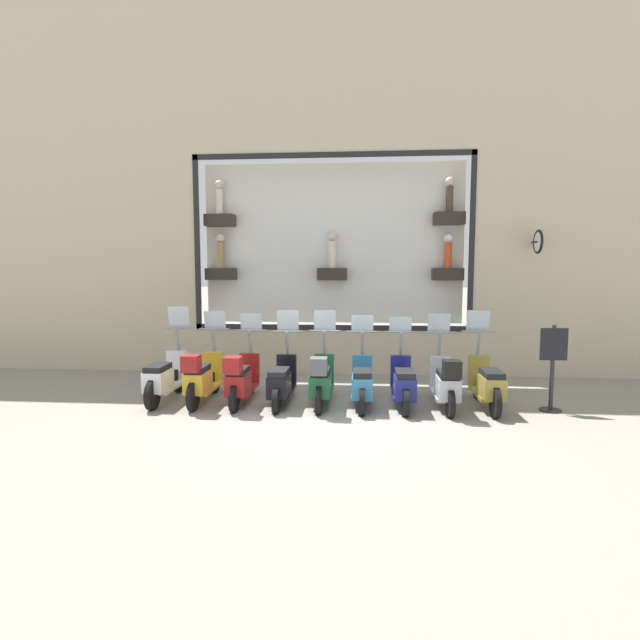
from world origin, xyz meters
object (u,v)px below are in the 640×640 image
Objects in this scene: scooter_navy_2 at (403,384)px; scooter_white_8 at (164,378)px; scooter_green_4 at (321,380)px; scooter_olive_0 at (487,384)px; scooter_yellow_7 at (202,378)px; shop_sign_post at (553,366)px; scooter_silver_1 at (446,383)px; scooter_teal_3 at (362,383)px; scooter_red_6 at (241,379)px; scooter_black_5 at (281,382)px.

scooter_navy_2 is 4.33m from scooter_white_8.
scooter_navy_2 is at bearing -87.71° from scooter_green_4.
scooter_olive_0 is 5.06m from scooter_yellow_7.
scooter_navy_2 is at bearing 89.14° from shop_sign_post.
scooter_white_8 is at bearing 89.87° from scooter_navy_2.
scooter_olive_0 is 1.00× the size of scooter_white_8.
scooter_silver_1 reaches higher than scooter_teal_3.
scooter_green_4 reaches higher than shop_sign_post.
scooter_green_4 is (0.00, 2.17, 0.01)m from scooter_silver_1.
shop_sign_post is at bearing -89.75° from scooter_red_6.
scooter_teal_3 is 1.21× the size of shop_sign_post.
scooter_navy_2 is 1.00× the size of scooter_black_5.
shop_sign_post is at bearing -89.21° from scooter_silver_1.
scooter_silver_1 is at bearing -94.94° from scooter_navy_2.
scooter_yellow_7 is at bearing 90.16° from shop_sign_post.
shop_sign_post is at bearing -90.49° from scooter_black_5.
scooter_yellow_7 reaches higher than scooter_teal_3.
scooter_olive_0 is 2.89m from scooter_green_4.
scooter_navy_2 is 1.00× the size of scooter_red_6.
scooter_silver_1 is 1.21× the size of shop_sign_post.
scooter_black_5 is 0.73m from scooter_red_6.
scooter_yellow_7 is (-0.06, 1.44, 0.06)m from scooter_black_5.
scooter_red_6 is (-0.00, 1.44, -0.01)m from scooter_green_4.
scooter_black_5 reaches higher than scooter_navy_2.
scooter_green_4 is at bearing -91.35° from scooter_white_8.
scooter_navy_2 is 1.00× the size of scooter_yellow_7.
scooter_green_4 is at bearing -94.71° from scooter_black_5.
scooter_yellow_7 reaches higher than scooter_red_6.
scooter_silver_1 reaches higher than scooter_navy_2.
shop_sign_post is at bearing -89.84° from scooter_yellow_7.
scooter_yellow_7 reaches higher than scooter_silver_1.
scooter_white_8 reaches higher than scooter_teal_3.
scooter_white_8 is (0.07, 0.72, -0.03)m from scooter_yellow_7.
scooter_yellow_7 is at bearing 89.90° from scooter_silver_1.
scooter_olive_0 reaches higher than scooter_green_4.
scooter_teal_3 is 1.00× the size of scooter_red_6.
scooter_black_5 is (0.06, 0.72, -0.05)m from scooter_green_4.
shop_sign_post is (-0.05, -1.07, 0.35)m from scooter_olive_0.
scooter_olive_0 is 5.78m from scooter_white_8.
scooter_silver_1 is 1.00× the size of scooter_green_4.
scooter_yellow_7 is 0.73m from scooter_white_8.
scooter_red_6 reaches higher than scooter_navy_2.
scooter_navy_2 reaches higher than shop_sign_post.
scooter_white_8 is at bearing 89.85° from scooter_teal_3.
scooter_navy_2 is (-0.01, 1.44, -0.02)m from scooter_olive_0.
scooter_teal_3 is 2.89m from scooter_yellow_7.
scooter_green_4 is at bearing 89.88° from scooter_silver_1.
scooter_red_6 is at bearing 91.65° from scooter_teal_3.
scooter_olive_0 is at bearing -89.90° from scooter_black_5.
scooter_red_6 is at bearing -90.52° from scooter_yellow_7.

